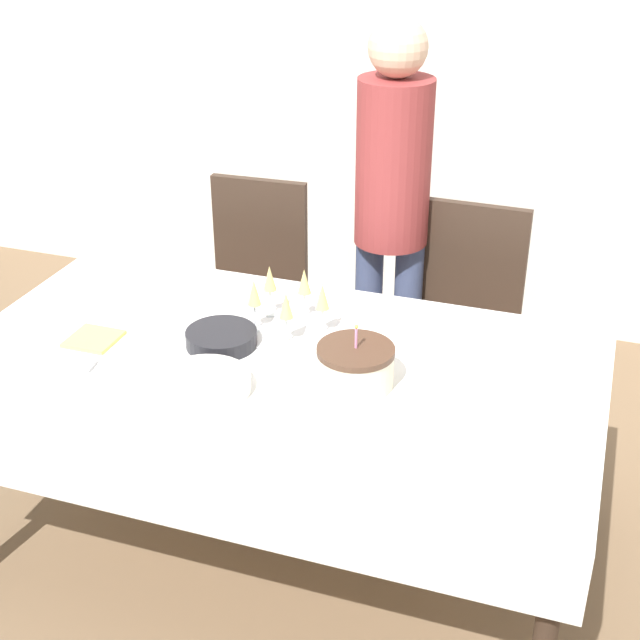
% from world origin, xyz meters
% --- Properties ---
extents(ground_plane, '(12.00, 12.00, 0.00)m').
position_xyz_m(ground_plane, '(0.00, 0.00, 0.00)').
color(ground_plane, brown).
extents(wall_back, '(8.00, 0.05, 2.70)m').
position_xyz_m(wall_back, '(0.00, 1.93, 1.35)').
color(wall_back, silver).
rests_on(wall_back, ground_plane).
extents(dining_table, '(1.96, 1.11, 0.75)m').
position_xyz_m(dining_table, '(0.00, 0.00, 0.65)').
color(dining_table, white).
rests_on(dining_table, ground_plane).
extents(dining_chair_far_left, '(0.44, 0.44, 0.95)m').
position_xyz_m(dining_chair_far_left, '(-0.44, 0.88, 0.52)').
color(dining_chair_far_left, '#38281E').
rests_on(dining_chair_far_left, ground_plane).
extents(dining_chair_far_right, '(0.43, 0.43, 0.95)m').
position_xyz_m(dining_chair_far_right, '(0.44, 0.88, 0.52)').
color(dining_chair_far_right, '#38281E').
rests_on(dining_chair_far_right, ground_plane).
extents(birthday_cake, '(0.22, 0.22, 0.20)m').
position_xyz_m(birthday_cake, '(0.28, -0.04, 0.81)').
color(birthday_cake, beige).
rests_on(birthday_cake, dining_table).
extents(champagne_tray, '(0.34, 0.34, 0.18)m').
position_xyz_m(champagne_tray, '(-0.03, 0.21, 0.82)').
color(champagne_tray, silver).
rests_on(champagne_tray, dining_table).
extents(plate_stack_main, '(0.27, 0.27, 0.04)m').
position_xyz_m(plate_stack_main, '(-0.12, -0.21, 0.77)').
color(plate_stack_main, silver).
rests_on(plate_stack_main, dining_table).
extents(plate_stack_dessert, '(0.22, 0.22, 0.05)m').
position_xyz_m(plate_stack_dessert, '(-0.19, 0.05, 0.77)').
color(plate_stack_dessert, black).
rests_on(plate_stack_dessert, dining_table).
extents(cake_knife, '(0.30, 0.04, 0.00)m').
position_xyz_m(cake_knife, '(0.37, -0.23, 0.75)').
color(cake_knife, silver).
rests_on(cake_knife, dining_table).
extents(fork_pile, '(0.18, 0.08, 0.02)m').
position_xyz_m(fork_pile, '(-0.58, -0.22, 0.76)').
color(fork_pile, silver).
rests_on(fork_pile, dining_table).
extents(napkin_pile, '(0.15, 0.15, 0.01)m').
position_xyz_m(napkin_pile, '(-0.58, -0.06, 0.75)').
color(napkin_pile, '#E0D166').
rests_on(napkin_pile, dining_table).
extents(person_standing, '(0.28, 0.28, 1.62)m').
position_xyz_m(person_standing, '(0.12, 0.93, 0.97)').
color(person_standing, '#3F4C72').
rests_on(person_standing, ground_plane).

